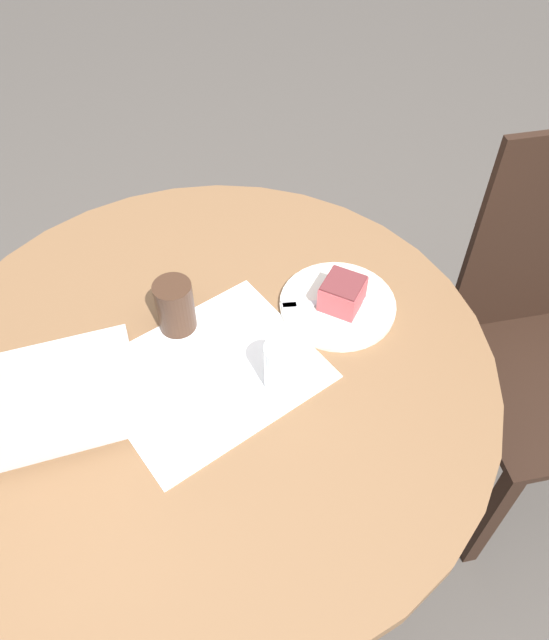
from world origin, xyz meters
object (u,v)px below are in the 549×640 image
(chair, at_px, (549,342))
(plate, at_px, (338,305))
(coffee_glass, at_px, (175,307))
(laptop, at_px, (38,403))

(chair, height_order, plate, chair)
(chair, distance_m, coffee_glass, 0.86)
(chair, height_order, laptop, laptop)
(chair, relative_size, coffee_glass, 9.08)
(laptop, bearing_deg, chair, 1.36)
(coffee_glass, distance_m, laptop, 0.28)
(chair, distance_m, laptop, 1.09)
(plate, bearing_deg, coffee_glass, -14.77)
(chair, distance_m, plate, 0.57)
(laptop, bearing_deg, coffee_glass, 27.56)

